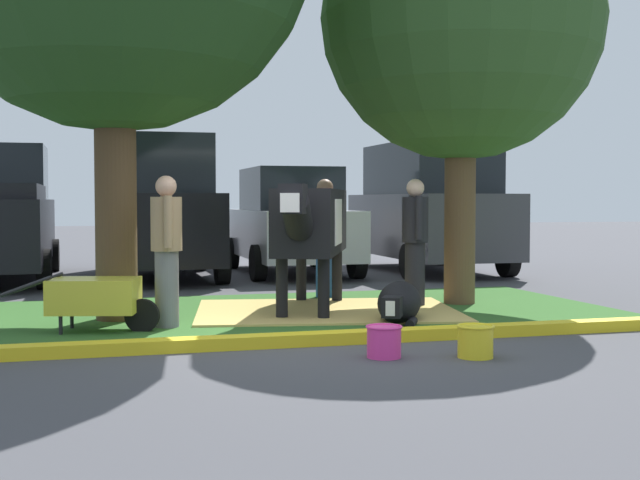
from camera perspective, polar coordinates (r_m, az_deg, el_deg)
name	(u,v)px	position (r m, az deg, el deg)	size (l,w,h in m)	color
ground_plane	(311,340)	(8.68, -0.59, -6.66)	(80.00, 80.00, 0.00)	#424247
grass_island	(303,313)	(10.69, -1.15, -4.85)	(7.85, 4.26, 0.02)	#2D5B23
curb_yellow	(362,337)	(8.52, 2.80, -6.44)	(9.05, 0.24, 0.12)	yellow
hay_bedding	(327,311)	(10.70, 0.44, -4.76)	(3.20, 2.40, 0.04)	tan
shade_tree_right	(461,20)	(11.88, 9.39, 14.22)	(3.75, 3.75, 5.69)	brown
cow_holstein	(310,223)	(10.66, -0.64, 1.15)	(1.59, 3.00, 1.58)	black
calf_lying	(399,303)	(9.83, 5.29, -4.18)	(0.95, 1.29, 0.48)	black
person_handler	(415,239)	(11.18, 6.35, 0.08)	(0.34, 0.52, 1.68)	black
person_visitor_near	(167,246)	(9.49, -10.18, -0.43)	(0.34, 0.53, 1.68)	slate
person_visitor_far	(325,234)	(12.25, 0.33, 0.40)	(0.44, 0.35, 1.71)	#23478C
wheelbarrow	(97,297)	(9.38, -14.63, -3.68)	(1.62, 0.86, 0.63)	gold
bucket_pink	(384,341)	(7.72, 4.28, -6.71)	(0.33, 0.33, 0.29)	#EA3893
bucket_yellow	(475,341)	(7.82, 10.30, -6.60)	(0.34, 0.34, 0.29)	yellow
suv_black	(157,208)	(15.76, -10.78, 2.12)	(2.18, 4.63, 2.52)	black
sedan_silver	(290,222)	(16.45, -2.01, 1.19)	(2.07, 4.43, 2.02)	silver
suv_dark_grey	(429,207)	(16.97, 7.24, 2.18)	(2.18, 4.63, 2.52)	#3D3D42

